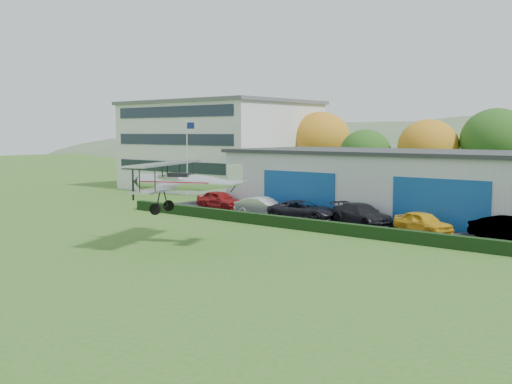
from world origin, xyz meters
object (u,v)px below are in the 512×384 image
Objects in this scene: office_block at (220,145)px; car_4 at (423,222)px; car_2 at (303,210)px; car_5 at (507,229)px; car_3 at (362,214)px; car_1 at (263,207)px; biplane at (181,181)px; hangar at (472,186)px; car_0 at (220,200)px; flagpole at (188,153)px.

office_block reaches higher than car_4.
office_block is at bearing 44.67° from car_2.
office_block is 40.88m from car_5.
car_3 is (27.76, -14.49, -4.38)m from office_block.
biplane is (4.01, -12.59, 3.07)m from car_1.
car_5 is at bearing -56.04° from hangar.
car_2 is 0.67× the size of biplane.
biplane reaches higher than car_1.
hangar is 9.31m from car_3.
hangar is 20.96m from car_0.
biplane is at bearing -114.24° from hangar.
car_0 is 0.88× the size of car_2.
car_3 is at bearing -87.83° from car_0.
flagpole is 1.77× the size of car_5.
car_3 is (4.88, 0.53, 0.04)m from car_2.
office_block is 15.33m from flagpole.
car_0 is (-19.60, -7.20, -1.81)m from hangar.
office_block is 20.02m from car_0.
car_2 is at bearing 116.75° from car_3.
car_4 is (9.89, -0.07, -0.01)m from car_2.
car_2 reaches higher than car_4.
car_2 is (3.46, 0.66, -0.04)m from car_1.
car_0 is at bearing 109.51° from car_3.
hangar is at bearing -66.59° from car_0.
flagpole reaches higher than car_0.
office_block reaches higher than flagpole.
flagpole reaches higher than car_3.
hangar is 33.84m from office_block.
car_4 is at bearing -76.26° from car_3.
office_block reaches higher than hangar.
car_1 is 0.89× the size of car_2.
car_0 is 1.04× the size of car_5.
car_1 is (19.43, -15.68, -4.39)m from office_block.
car_5 is at bearing -2.75° from flagpole.
biplane is (15.32, -15.27, -0.89)m from flagpole.
car_4 is (13.35, 0.59, -0.04)m from car_1.
car_2 is at bearing -141.68° from hangar.
car_4 is (19.37, -0.87, -0.07)m from car_0.
car_1 is 13.56m from biplane.
car_5 is (10.23, 0.06, -0.04)m from car_3.
car_5 is 0.57× the size of biplane.
office_block is 36.74m from biplane.
biplane reaches higher than car_5.
biplane is (-9.33, -13.17, 3.11)m from car_4.
flagpole is 12.28m from car_1.
office_block reaches higher than car_0.
car_4 is 0.95× the size of car_5.
car_0 is 14.37m from car_3.
car_5 is at bearing -20.80° from office_block.
car_5 is (29.88, -1.43, -3.99)m from flagpole.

